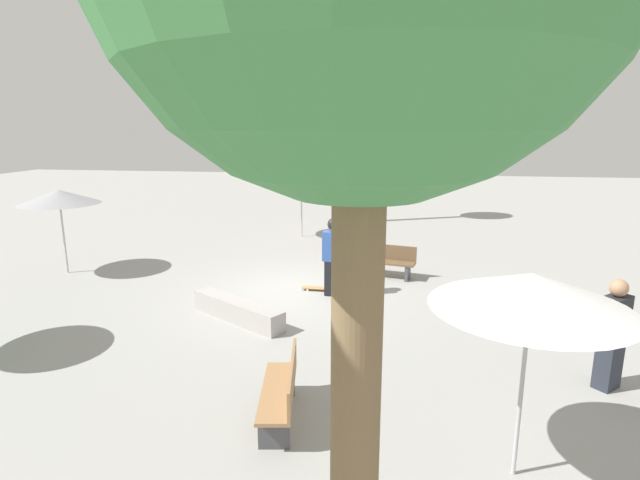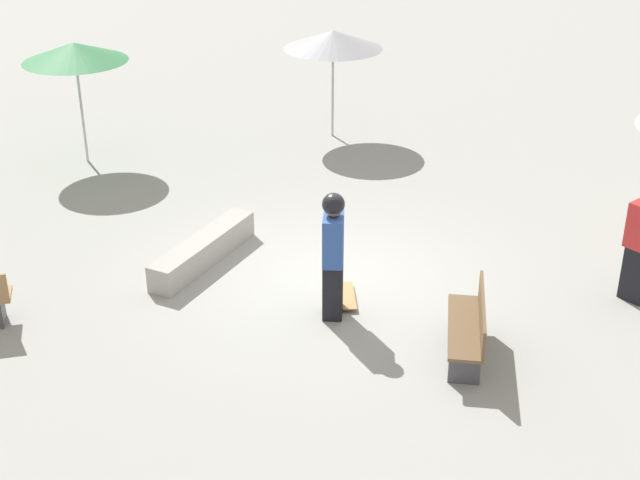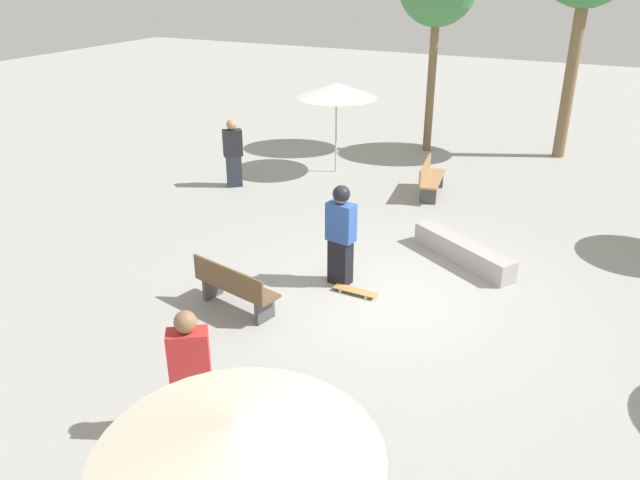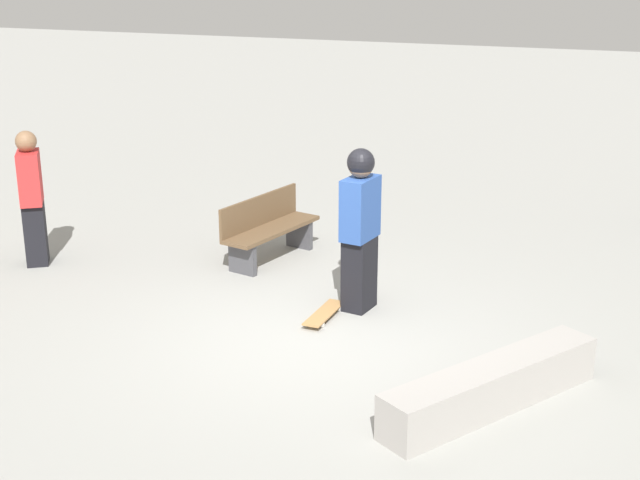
# 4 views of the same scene
# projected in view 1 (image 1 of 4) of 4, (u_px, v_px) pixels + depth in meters

# --- Properties ---
(ground_plane) EXTENTS (60.00, 60.00, 0.00)m
(ground_plane) POSITION_uv_depth(u_px,v_px,m) (296.00, 291.00, 12.18)
(ground_plane) COLOR #9E9E99
(skater_main) EXTENTS (0.35, 0.53, 1.87)m
(skater_main) POSITION_uv_depth(u_px,v_px,m) (334.00, 254.00, 11.69)
(skater_main) COLOR black
(skater_main) RESTS_ON ground_plane
(skateboard) EXTENTS (0.23, 0.81, 0.07)m
(skateboard) POSITION_uv_depth(u_px,v_px,m) (318.00, 288.00, 12.22)
(skateboard) COLOR #B7844C
(skateboard) RESTS_ON ground_plane
(concrete_ledge) EXTENTS (1.63, 2.26, 0.42)m
(concrete_ledge) POSITION_uv_depth(u_px,v_px,m) (238.00, 310.00, 10.33)
(concrete_ledge) COLOR #A8A39E
(concrete_ledge) RESTS_ON ground_plane
(bench_near) EXTENTS (0.79, 1.66, 0.85)m
(bench_near) POSITION_uv_depth(u_px,v_px,m) (385.00, 261.00, 13.26)
(bench_near) COLOR #47474C
(bench_near) RESTS_ON ground_plane
(bench_far) EXTENTS (1.65, 0.67, 0.85)m
(bench_far) POSITION_uv_depth(u_px,v_px,m) (282.00, 391.00, 6.79)
(bench_far) COLOR #47474C
(bench_far) RESTS_ON ground_plane
(shade_umbrella_cream) EXTENTS (2.32, 2.32, 2.26)m
(shade_umbrella_cream) POSITION_uv_depth(u_px,v_px,m) (301.00, 179.00, 17.68)
(shade_umbrella_cream) COLOR #B7B7BC
(shade_umbrella_cream) RESTS_ON ground_plane
(shade_umbrella_white) EXTENTS (2.16, 2.16, 2.44)m
(shade_umbrella_white) POSITION_uv_depth(u_px,v_px,m) (531.00, 291.00, 5.31)
(shade_umbrella_white) COLOR #B7B7BC
(shade_umbrella_white) RESTS_ON ground_plane
(shade_umbrella_grey) EXTENTS (2.07, 2.07, 2.29)m
(shade_umbrella_grey) POSITION_uv_depth(u_px,v_px,m) (59.00, 197.00, 13.25)
(shade_umbrella_grey) COLOR #B7B7BC
(shade_umbrella_grey) RESTS_ON ground_plane
(palm_tree_right) EXTENTS (1.83, 1.83, 6.52)m
(palm_tree_right) POSITION_uv_depth(u_px,v_px,m) (385.00, 87.00, 19.89)
(palm_tree_right) COLOR #896B4C
(palm_tree_right) RESTS_ON ground_plane
(bystander_watching) EXTENTS (0.52, 0.53, 1.75)m
(bystander_watching) POSITION_uv_depth(u_px,v_px,m) (612.00, 335.00, 7.53)
(bystander_watching) COLOR #282D38
(bystander_watching) RESTS_ON ground_plane
(bystander_far) EXTENTS (0.49, 0.55, 1.76)m
(bystander_far) POSITION_uv_depth(u_px,v_px,m) (349.00, 223.00, 15.99)
(bystander_far) COLOR black
(bystander_far) RESTS_ON ground_plane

